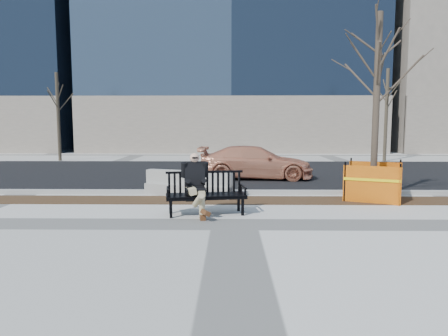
{
  "coord_description": "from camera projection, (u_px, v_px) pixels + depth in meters",
  "views": [
    {
      "loc": [
        -0.09,
        -8.07,
        2.04
      ],
      "look_at": [
        -0.23,
        1.51,
        1.0
      ],
      "focal_mm": 32.21,
      "sensor_mm": 36.0,
      "label": 1
    }
  ],
  "objects": [
    {
      "name": "asphalt_street",
      "position": [
        232.0,
        173.0,
        16.99
      ],
      "size": [
        60.0,
        10.4,
        0.01
      ],
      "primitive_type": "cube",
      "color": "black",
      "rests_on": "ground"
    },
    {
      "name": "tree_fence",
      "position": [
        372.0,
        199.0,
        11.0
      ],
      "size": [
        2.79,
        2.79,
        5.33
      ],
      "primitive_type": null,
      "rotation": [
        0.0,
        0.0,
        -0.4
      ],
      "color": "orange",
      "rests_on": "ground"
    },
    {
      "name": "far_tree_right",
      "position": [
        384.0,
        161.0,
        22.26
      ],
      "size": [
        2.24,
        2.24,
        5.46
      ],
      "primitive_type": null,
      "rotation": [
        0.0,
        0.0,
        0.11
      ],
      "color": "#493E2F",
      "rests_on": "ground"
    },
    {
      "name": "jersey_barrier_left",
      "position": [
        189.0,
        196.0,
        11.46
      ],
      "size": [
        2.61,
        1.28,
        0.74
      ],
      "primitive_type": null,
      "rotation": [
        0.0,
        0.0,
        -0.31
      ],
      "color": "#9D9B93",
      "rests_on": "ground"
    },
    {
      "name": "curb",
      "position": [
        233.0,
        192.0,
        11.76
      ],
      "size": [
        60.0,
        0.25,
        0.12
      ],
      "primitive_type": "cube",
      "color": "#9E9B93",
      "rests_on": "ground"
    },
    {
      "name": "ground",
      "position": [
        234.0,
        224.0,
        8.24
      ],
      "size": [
        120.0,
        120.0,
        0.0
      ],
      "primitive_type": "plane",
      "color": "beige",
      "rests_on": "ground"
    },
    {
      "name": "mulch_strip",
      "position": [
        233.0,
        200.0,
        10.82
      ],
      "size": [
        40.0,
        1.2,
        0.02
      ],
      "primitive_type": "cube",
      "color": "#47301C",
      "rests_on": "ground"
    },
    {
      "name": "bench",
      "position": [
        206.0,
        214.0,
        9.15
      ],
      "size": [
        1.92,
        0.96,
        0.98
      ],
      "primitive_type": null,
      "rotation": [
        0.0,
        0.0,
        0.17
      ],
      "color": "black",
      "rests_on": "ground"
    },
    {
      "name": "far_tree_left",
      "position": [
        60.0,
        161.0,
        22.66
      ],
      "size": [
        2.3,
        2.3,
        5.29
      ],
      "primitive_type": null,
      "rotation": [
        0.0,
        0.0,
        0.19
      ],
      "color": "#42382A",
      "rests_on": "ground"
    },
    {
      "name": "seated_man",
      "position": [
        195.0,
        214.0,
        9.16
      ],
      "size": [
        0.76,
        1.09,
        1.4
      ],
      "primitive_type": null,
      "rotation": [
        0.0,
        0.0,
        0.17
      ],
      "color": "black",
      "rests_on": "ground"
    },
    {
      "name": "sedan",
      "position": [
        255.0,
        179.0,
        15.16
      ],
      "size": [
        4.34,
        1.96,
        1.23
      ],
      "primitive_type": "imported",
      "rotation": [
        0.0,
        0.0,
        1.52
      ],
      "color": "tan",
      "rests_on": "ground"
    }
  ]
}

